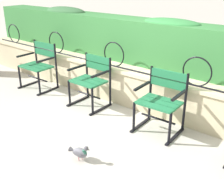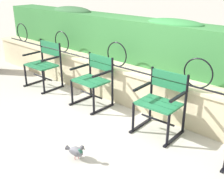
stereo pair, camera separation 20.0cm
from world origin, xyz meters
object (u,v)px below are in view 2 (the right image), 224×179
at_px(park_chair_centre_left, 94,79).
at_px(pigeon_near_chairs, 76,151).
at_px(park_chair_centre_right, 162,101).
at_px(park_chair_leftmost, 45,63).

relative_size(park_chair_centre_left, pigeon_near_chairs, 2.84).
xyz_separation_m(park_chair_centre_right, pigeon_near_chairs, (-0.37, -1.22, -0.35)).
distance_m(park_chair_centre_left, park_chair_centre_right, 1.31).
bearing_deg(park_chair_centre_right, park_chair_centre_left, 179.54).
distance_m(park_chair_leftmost, pigeon_near_chairs, 2.58).
height_order(park_chair_leftmost, park_chair_centre_right, park_chair_leftmost).
bearing_deg(park_chair_leftmost, pigeon_near_chairs, -28.04).
height_order(park_chair_centre_left, pigeon_near_chairs, park_chair_centre_left).
bearing_deg(pigeon_near_chairs, park_chair_centre_left, 127.24).
height_order(park_chair_centre_left, park_chair_centre_right, park_chair_centre_right).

